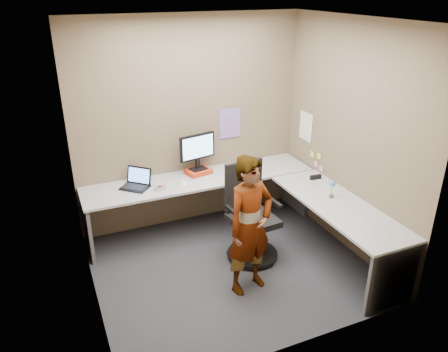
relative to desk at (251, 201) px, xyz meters
name	(u,v)px	position (x,y,z in m)	size (l,w,h in m)	color
ground	(231,267)	(-0.44, -0.39, -0.59)	(3.00, 3.00, 0.00)	#242429
wall_back	(190,124)	(-0.44, 0.91, 0.76)	(3.00, 3.00, 0.00)	brown
wall_right	(350,140)	(1.06, -0.39, 0.76)	(2.70, 2.70, 0.00)	brown
wall_left	(81,183)	(-1.94, -0.39, 0.76)	(2.70, 2.70, 0.00)	brown
ceiling	(233,20)	(-0.44, -0.39, 2.11)	(3.00, 3.00, 0.00)	white
desk	(251,201)	(0.00, 0.00, 0.00)	(2.98, 2.58, 0.73)	#A4A4A4
paper_ream	(198,171)	(-0.41, 0.73, 0.17)	(0.31, 0.23, 0.06)	#B73312
monitor	(197,149)	(-0.41, 0.74, 0.48)	(0.49, 0.18, 0.47)	black
laptop	(137,182)	(-1.23, 0.65, 0.20)	(0.42, 0.41, 0.23)	black
trackball_mouse	(160,188)	(-1.00, 0.45, 0.17)	(0.12, 0.08, 0.07)	#B7B7BC
origami	(183,181)	(-0.69, 0.52, 0.17)	(0.10, 0.10, 0.06)	white
stapler	(316,177)	(0.89, -0.02, 0.17)	(0.15, 0.04, 0.06)	black
flower	(332,186)	(0.76, -0.53, 0.28)	(0.07, 0.07, 0.22)	brown
calendar_purple	(230,123)	(0.11, 0.90, 0.71)	(0.30, 0.01, 0.40)	#846BB7
calendar_white	(306,126)	(1.05, 0.51, 0.66)	(0.01, 0.28, 0.38)	white
sticky_note_a	(319,156)	(1.05, 0.16, 0.36)	(0.01, 0.07, 0.07)	#F2E059
sticky_note_b	(316,164)	(1.05, 0.21, 0.23)	(0.01, 0.07, 0.07)	pink
sticky_note_c	(321,169)	(1.05, 0.09, 0.21)	(0.01, 0.07, 0.07)	pink
sticky_note_d	(312,154)	(1.05, 0.31, 0.33)	(0.01, 0.07, 0.07)	#F2E059
office_chair	(250,221)	(-0.13, -0.23, -0.12)	(0.61, 0.60, 1.13)	black
person	(250,226)	(-0.40, -0.77, 0.16)	(0.55, 0.36, 1.50)	#999399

